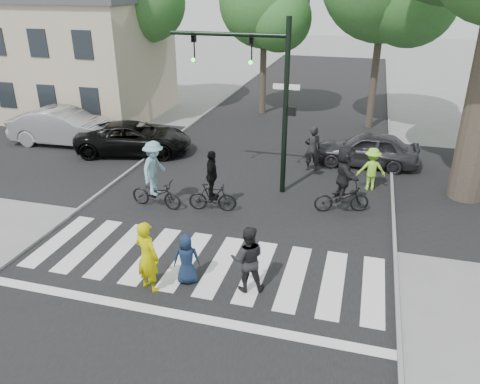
# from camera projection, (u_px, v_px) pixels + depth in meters

# --- Properties ---
(ground) EXTENTS (120.00, 120.00, 0.00)m
(ground) POSITION_uv_depth(u_px,v_px,m) (189.00, 284.00, 11.83)
(ground) COLOR gray
(ground) RESTS_ON ground
(road_stem) EXTENTS (10.00, 70.00, 0.01)m
(road_stem) POSITION_uv_depth(u_px,v_px,m) (242.00, 201.00, 16.21)
(road_stem) COLOR black
(road_stem) RESTS_ON ground
(road_cross) EXTENTS (70.00, 10.00, 0.01)m
(road_cross) POSITION_uv_depth(u_px,v_px,m) (261.00, 171.00, 18.84)
(road_cross) COLOR black
(road_cross) RESTS_ON ground
(curb_left) EXTENTS (0.10, 70.00, 0.10)m
(curb_left) POSITION_uv_depth(u_px,v_px,m) (111.00, 185.00, 17.43)
(curb_left) COLOR gray
(curb_left) RESTS_ON ground
(curb_right) EXTENTS (0.10, 70.00, 0.10)m
(curb_right) POSITION_uv_depth(u_px,v_px,m) (393.00, 218.00, 14.96)
(curb_right) COLOR gray
(curb_right) RESTS_ON ground
(crosswalk) EXTENTS (10.00, 3.85, 0.01)m
(crosswalk) POSITION_uv_depth(u_px,v_px,m) (198.00, 269.00, 12.40)
(crosswalk) COLOR silver
(crosswalk) RESTS_ON ground
(traffic_signal) EXTENTS (4.45, 0.29, 6.00)m
(traffic_signal) POSITION_uv_depth(u_px,v_px,m) (261.00, 82.00, 15.57)
(traffic_signal) COLOR black
(traffic_signal) RESTS_ON ground
(bg_tree_2) EXTENTS (5.04, 4.80, 8.40)m
(bg_tree_2) POSITION_uv_depth(u_px,v_px,m) (268.00, 6.00, 24.45)
(bg_tree_2) COLOR brown
(bg_tree_2) RESTS_ON ground
(house) EXTENTS (8.40, 8.10, 8.82)m
(house) POSITION_uv_depth(u_px,v_px,m) (81.00, 45.00, 25.33)
(house) COLOR #C1AE91
(house) RESTS_ON ground
(pedestrian_woman) EXTENTS (0.79, 0.65, 1.87)m
(pedestrian_woman) POSITION_uv_depth(u_px,v_px,m) (147.00, 257.00, 11.26)
(pedestrian_woman) COLOR #C9C303
(pedestrian_woman) RESTS_ON ground
(pedestrian_child) EXTENTS (0.77, 0.63, 1.35)m
(pedestrian_child) POSITION_uv_depth(u_px,v_px,m) (186.00, 259.00, 11.64)
(pedestrian_child) COLOR #15233F
(pedestrian_child) RESTS_ON ground
(pedestrian_adult) EXTENTS (0.99, 0.87, 1.72)m
(pedestrian_adult) POSITION_uv_depth(u_px,v_px,m) (248.00, 259.00, 11.28)
(pedestrian_adult) COLOR black
(pedestrian_adult) RESTS_ON ground
(cyclist_left) EXTENTS (1.87, 1.24, 2.32)m
(cyclist_left) POSITION_uv_depth(u_px,v_px,m) (155.00, 179.00, 15.44)
(cyclist_left) COLOR black
(cyclist_left) RESTS_ON ground
(cyclist_mid) EXTENTS (1.64, 1.02, 2.09)m
(cyclist_mid) POSITION_uv_depth(u_px,v_px,m) (212.00, 187.00, 15.25)
(cyclist_mid) COLOR black
(cyclist_mid) RESTS_ON ground
(cyclist_right) EXTENTS (1.91, 1.76, 2.29)m
(cyclist_right) POSITION_uv_depth(u_px,v_px,m) (343.00, 183.00, 15.13)
(cyclist_right) COLOR black
(cyclist_right) RESTS_ON ground
(car_suv) EXTENTS (5.33, 3.38, 1.37)m
(car_suv) POSITION_uv_depth(u_px,v_px,m) (134.00, 138.00, 20.51)
(car_suv) COLOR black
(car_suv) RESTS_ON ground
(car_silver) EXTENTS (5.17, 2.09, 1.67)m
(car_silver) POSITION_uv_depth(u_px,v_px,m) (65.00, 127.00, 21.59)
(car_silver) COLOR #B3B2B8
(car_silver) RESTS_ON ground
(car_grey) EXTENTS (4.15, 1.74, 1.40)m
(car_grey) POSITION_uv_depth(u_px,v_px,m) (367.00, 149.00, 19.14)
(car_grey) COLOR #2F2E33
(car_grey) RESTS_ON ground
(bystander_hivis) EXTENTS (1.11, 0.76, 1.59)m
(bystander_hivis) POSITION_uv_depth(u_px,v_px,m) (372.00, 169.00, 16.85)
(bystander_hivis) COLOR #9BE734
(bystander_hivis) RESTS_ON ground
(bystander_dark) EXTENTS (0.75, 0.59, 1.82)m
(bystander_dark) POSITION_uv_depth(u_px,v_px,m) (312.00, 149.00, 18.55)
(bystander_dark) COLOR black
(bystander_dark) RESTS_ON ground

